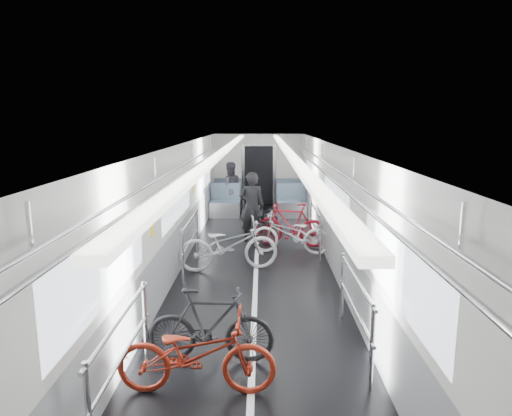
{
  "coord_description": "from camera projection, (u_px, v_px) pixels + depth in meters",
  "views": [
    {
      "loc": [
        0.11,
        -8.36,
        2.87
      ],
      "look_at": [
        0.0,
        0.04,
        1.24
      ],
      "focal_mm": 32.0,
      "sensor_mm": 36.0,
      "label": 1
    }
  ],
  "objects": [
    {
      "name": "person_seated",
      "position": [
        230.0,
        188.0,
        13.96
      ],
      "size": [
        0.92,
        0.81,
        1.61
      ],
      "primitive_type": "imported",
      "rotation": [
        0.0,
        0.0,
        3.43
      ],
      "color": "#27252B",
      "rests_on": "floor"
    },
    {
      "name": "bike_right_mid",
      "position": [
        291.0,
        234.0,
        9.87
      ],
      "size": [
        1.76,
        0.86,
        0.89
      ],
      "primitive_type": "imported",
      "rotation": [
        0.0,
        0.0,
        -1.73
      ],
      "color": "silver",
      "rests_on": "floor"
    },
    {
      "name": "bike_left_far",
      "position": [
        228.0,
        245.0,
        8.77
      ],
      "size": [
        2.0,
        1.01,
        1.0
      ],
      "primitive_type": "imported",
      "rotation": [
        0.0,
        0.0,
        1.76
      ],
      "color": "#ACADB1",
      "rests_on": "floor"
    },
    {
      "name": "bike_left_mid",
      "position": [
        210.0,
        325.0,
        5.43
      ],
      "size": [
        1.55,
        0.49,
        0.92
      ],
      "primitive_type": "imported",
      "rotation": [
        0.0,
        0.0,
        1.54
      ],
      "color": "black",
      "rests_on": "floor"
    },
    {
      "name": "bike_left_near",
      "position": [
        196.0,
        354.0,
        4.8
      ],
      "size": [
        1.69,
        0.6,
        0.89
      ],
      "primitive_type": "imported",
      "rotation": [
        0.0,
        0.0,
        1.56
      ],
      "color": "maroon",
      "rests_on": "floor"
    },
    {
      "name": "person_standing",
      "position": [
        252.0,
        207.0,
        10.79
      ],
      "size": [
        0.62,
        0.41,
        1.68
      ],
      "primitive_type": "imported",
      "rotation": [
        0.0,
        0.0,
        3.13
      ],
      "color": "black",
      "rests_on": "floor"
    },
    {
      "name": "bike_aisle",
      "position": [
        267.0,
        224.0,
        10.76
      ],
      "size": [
        1.16,
        1.84,
        0.91
      ],
      "primitive_type": "imported",
      "rotation": [
        0.0,
        0.0,
        -0.34
      ],
      "color": "black",
      "rests_on": "floor"
    },
    {
      "name": "car_shell",
      "position": [
        257.0,
        198.0,
        10.29
      ],
      "size": [
        3.02,
        14.01,
        2.41
      ],
      "color": "black",
      "rests_on": "ground"
    },
    {
      "name": "bike_right_far",
      "position": [
        291.0,
        225.0,
        10.44
      ],
      "size": [
        1.75,
        0.86,
        1.01
      ],
      "primitive_type": "imported",
      "rotation": [
        0.0,
        0.0,
        -1.81
      ],
      "color": "maroon",
      "rests_on": "floor"
    }
  ]
}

